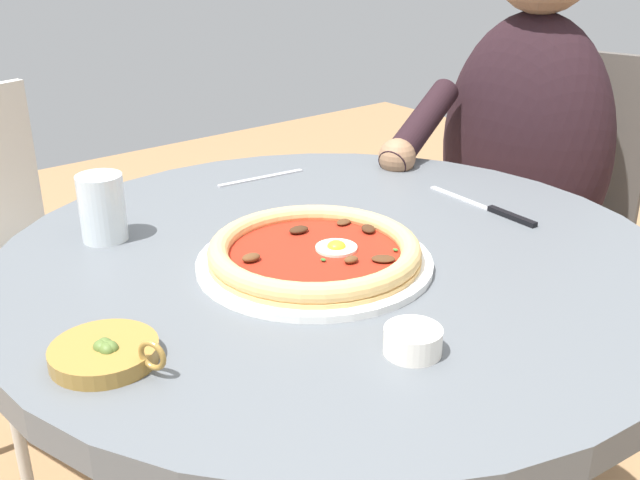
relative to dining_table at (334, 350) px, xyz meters
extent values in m
cylinder|color=#565B60|center=(0.00, 0.00, 0.14)|extent=(0.95, 0.95, 0.04)
cylinder|color=#4E5257|center=(0.00, 0.00, -0.22)|extent=(0.11, 0.11, 0.69)
cylinder|color=white|center=(-0.02, 0.05, 0.17)|extent=(0.32, 0.32, 0.01)
cylinder|color=#E0B26B|center=(-0.02, 0.05, 0.18)|extent=(0.28, 0.28, 0.01)
torus|color=#E0B26B|center=(-0.02, 0.05, 0.19)|extent=(0.28, 0.28, 0.03)
cylinder|color=#A82314|center=(-0.02, 0.05, 0.18)|extent=(0.27, 0.27, 0.00)
cylinder|color=white|center=(-0.03, 0.02, 0.18)|extent=(0.06, 0.06, 0.00)
ellipsoid|color=yellow|center=(-0.03, 0.02, 0.19)|extent=(0.03, 0.03, 0.02)
ellipsoid|color=#3D2314|center=(-0.01, -0.05, 0.19)|extent=(0.03, 0.03, 0.01)
ellipsoid|color=brown|center=(0.01, 0.13, 0.19)|extent=(0.02, 0.03, 0.01)
ellipsoid|color=#4C2D19|center=(0.03, -0.04, 0.19)|extent=(0.02, 0.03, 0.01)
ellipsoid|color=#4C2D19|center=(-0.10, 0.00, 0.19)|extent=(0.04, 0.04, 0.01)
ellipsoid|color=#3D2314|center=(0.05, 0.03, 0.19)|extent=(0.02, 0.03, 0.01)
ellipsoid|color=brown|center=(-0.08, 0.04, 0.19)|extent=(0.02, 0.02, 0.01)
ellipsoid|color=#2D6B28|center=(-0.09, -0.03, 0.19)|extent=(0.01, 0.01, 0.00)
ellipsoid|color=#2D6B28|center=(-0.05, 0.06, 0.19)|extent=(0.01, 0.01, 0.00)
ellipsoid|color=#2D6B28|center=(-0.07, 0.03, 0.19)|extent=(0.01, 0.01, 0.00)
cylinder|color=silver|center=(0.24, 0.23, 0.21)|extent=(0.07, 0.07, 0.10)
cylinder|color=silver|center=(0.24, 0.23, 0.18)|extent=(0.06, 0.06, 0.03)
cube|color=silver|center=(0.03, -0.30, 0.16)|extent=(0.13, 0.02, 0.00)
cube|color=black|center=(-0.08, -0.29, 0.17)|extent=(0.09, 0.02, 0.01)
cylinder|color=white|center=(-0.26, 0.11, 0.18)|extent=(0.06, 0.06, 0.03)
cylinder|color=olive|center=(-0.26, 0.11, 0.18)|extent=(0.05, 0.05, 0.01)
cylinder|color=olive|center=(-0.06, 0.37, 0.17)|extent=(0.11, 0.11, 0.02)
torus|color=olive|center=(-0.12, 0.34, 0.19)|extent=(0.03, 0.02, 0.03)
ellipsoid|color=#516B2D|center=(-0.06, 0.37, 0.18)|extent=(0.02, 0.02, 0.02)
ellipsoid|color=#516B2D|center=(-0.07, 0.37, 0.18)|extent=(0.02, 0.02, 0.02)
ellipsoid|color=#516B2D|center=(-0.07, 0.37, 0.18)|extent=(0.02, 0.02, 0.02)
ellipsoid|color=#516B2D|center=(-0.06, 0.37, 0.18)|extent=(0.02, 0.02, 0.02)
cube|color=#BCBCC1|center=(0.32, -0.10, 0.16)|extent=(0.03, 0.17, 0.00)
cube|color=#282833|center=(0.17, -0.67, -0.36)|extent=(0.40, 0.36, 0.45)
ellipsoid|color=black|center=(0.17, -0.67, 0.14)|extent=(0.41, 0.30, 0.57)
cylinder|color=black|center=(0.25, -0.43, 0.22)|extent=(0.14, 0.27, 0.14)
sphere|color=#936B4C|center=(0.22, -0.34, 0.18)|extent=(0.07, 0.07, 0.07)
cube|color=#504A45|center=(0.19, -0.72, -0.13)|extent=(0.52, 0.52, 0.02)
cube|color=#504A45|center=(0.24, -0.91, 0.10)|extent=(0.37, 0.12, 0.45)
cylinder|color=#4C4742|center=(0.32, -0.48, -0.37)|extent=(0.02, 0.02, 0.45)
cylinder|color=#4C4742|center=(-0.05, -0.58, -0.37)|extent=(0.02, 0.02, 0.45)
cylinder|color=#4C4742|center=(0.42, -0.86, -0.37)|extent=(0.02, 0.02, 0.45)
cylinder|color=#4C4742|center=(0.05, -0.95, -0.37)|extent=(0.02, 0.02, 0.45)
cube|color=beige|center=(0.76, 0.21, -0.14)|extent=(0.49, 0.49, 0.02)
cylinder|color=#B7B2A8|center=(0.54, 0.33, -0.37)|extent=(0.02, 0.02, 0.44)
cylinder|color=#B7B2A8|center=(0.64, -0.01, -0.37)|extent=(0.02, 0.02, 0.44)
cylinder|color=#B7B2A8|center=(0.98, 0.08, -0.37)|extent=(0.02, 0.02, 0.44)
camera|label=1|loc=(-0.72, 0.61, 0.59)|focal=41.65mm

